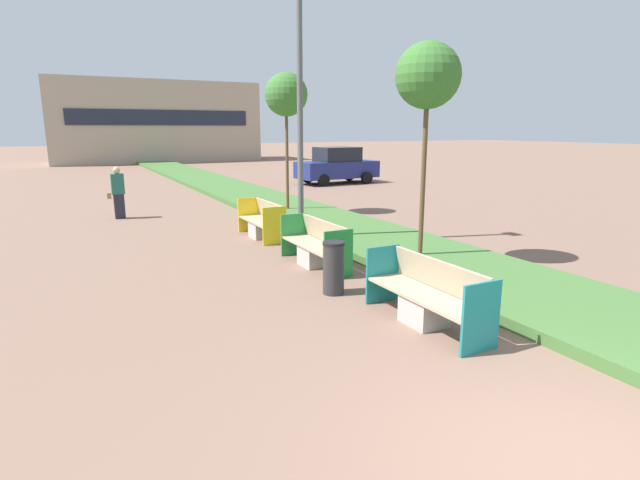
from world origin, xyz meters
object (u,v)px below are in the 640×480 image
bench_yellow_frame (262,224)px  sapling_tree_near (428,77)px  sapling_tree_far (286,95)px  bench_green_frame (316,248)px  street_lamp_post (300,64)px  litter_bin (333,268)px  bench_teal_frame (427,299)px  pedestrian_walking (118,193)px  parked_car_distant (337,166)px

bench_yellow_frame → sapling_tree_near: size_ratio=0.42×
bench_yellow_frame → sapling_tree_far: size_ratio=0.42×
bench_green_frame → sapling_tree_far: size_ratio=0.46×
street_lamp_post → sapling_tree_near: street_lamp_post is taller
bench_green_frame → litter_bin: bench_green_frame is taller
bench_teal_frame → litter_bin: size_ratio=2.42×
sapling_tree_near → pedestrian_walking: sapling_tree_near is taller
sapling_tree_far → parked_car_distant: bearing=50.9°
pedestrian_walking → parked_car_distant: parked_car_distant is taller
bench_green_frame → litter_bin: 1.84m
sapling_tree_near → litter_bin: bearing=-160.1°
street_lamp_post → bench_yellow_frame: bearing=119.9°
litter_bin → sapling_tree_near: sapling_tree_near is taller
bench_yellow_frame → street_lamp_post: 4.08m
bench_teal_frame → pedestrian_walking: 11.81m
bench_teal_frame → parked_car_distant: bearing=64.7°
parked_car_distant → bench_green_frame: bearing=-124.2°
bench_teal_frame → litter_bin: (-0.55, 1.83, 0.09)m
sapling_tree_near → bench_teal_frame: bearing=-126.9°
bench_yellow_frame → street_lamp_post: size_ratio=0.25×
bench_teal_frame → sapling_tree_near: bearing=53.1°
street_lamp_post → sapling_tree_near: (1.47, -2.82, -0.46)m
bench_teal_frame → sapling_tree_far: (2.08, 9.77, 3.46)m
pedestrian_walking → sapling_tree_far: bearing=-17.8°
bench_yellow_frame → pedestrian_walking: size_ratio=1.17×
bench_teal_frame → bench_yellow_frame: size_ratio=1.17×
sapling_tree_near → sapling_tree_far: size_ratio=0.99×
street_lamp_post → pedestrian_walking: street_lamp_post is taller
bench_green_frame → parked_car_distant: (8.17, 13.67, 0.55)m
bench_green_frame → sapling_tree_near: bearing=-21.1°
pedestrian_walking → bench_yellow_frame: bearing=-57.5°
bench_teal_frame → bench_green_frame: size_ratio=1.07×
bench_yellow_frame → sapling_tree_near: bearing=-61.8°
bench_green_frame → pedestrian_walking: size_ratio=1.28×
bench_teal_frame → street_lamp_post: 6.84m
bench_green_frame → bench_yellow_frame: same height
litter_bin → parked_car_distant: size_ratio=0.21×
litter_bin → bench_yellow_frame: bearing=83.6°
sapling_tree_near → street_lamp_post: bearing=117.6°
bench_yellow_frame → litter_bin: bearing=-96.4°
bench_yellow_frame → pedestrian_walking: 5.63m
street_lamp_post → sapling_tree_near: 3.22m
bench_green_frame → litter_bin: (-0.55, -1.76, 0.09)m
litter_bin → parked_car_distant: parked_car_distant is taller
bench_yellow_frame → pedestrian_walking: (-3.02, 4.74, 0.46)m
sapling_tree_far → pedestrian_walking: size_ratio=2.78×
bench_yellow_frame → sapling_tree_far: sapling_tree_far is taller
bench_yellow_frame → parked_car_distant: (8.18, 10.58, 0.55)m
bench_yellow_frame → bench_green_frame: bearing=-90.0°
bench_yellow_frame → street_lamp_post: bearing=-60.1°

